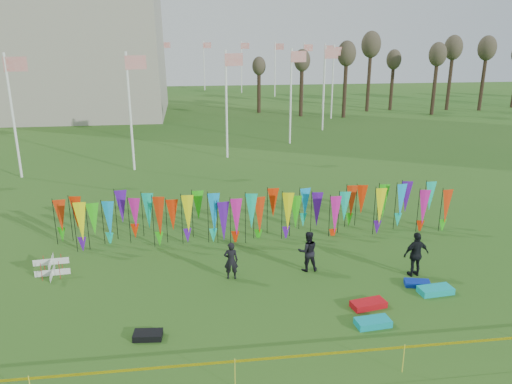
{
  "coord_description": "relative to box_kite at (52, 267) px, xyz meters",
  "views": [
    {
      "loc": [
        -2.8,
        -13.67,
        9.09
      ],
      "look_at": [
        -0.16,
        6.0,
        2.79
      ],
      "focal_mm": 35.0,
      "sensor_mm": 36.0,
      "label": 1
    }
  ],
  "objects": [
    {
      "name": "ground",
      "position": [
        8.38,
        -4.94,
        -0.38
      ],
      "size": [
        160.0,
        160.0,
        0.0
      ],
      "primitive_type": "plane",
      "color": "#245818",
      "rests_on": "ground"
    },
    {
      "name": "flagpole_ring",
      "position": [
        -5.62,
        43.06,
        3.62
      ],
      "size": [
        57.4,
        56.16,
        8.0
      ],
      "color": "white",
      "rests_on": "ground"
    },
    {
      "name": "banner_row",
      "position": [
        8.66,
        2.94,
        0.94
      ],
      "size": [
        18.64,
        0.64,
        2.19
      ],
      "color": "black",
      "rests_on": "ground"
    },
    {
      "name": "caution_tape_near",
      "position": [
        8.16,
        -7.42,
        0.4
      ],
      "size": [
        26.0,
        0.02,
        0.9
      ],
      "color": "#FDED05",
      "rests_on": "ground"
    },
    {
      "name": "tree_line",
      "position": [
        40.38,
        39.06,
        5.79
      ],
      "size": [
        53.92,
        1.92,
        7.84
      ],
      "color": "#3B2B1D",
      "rests_on": "ground"
    },
    {
      "name": "box_kite",
      "position": [
        0.0,
        0.0,
        0.0
      ],
      "size": [
        0.68,
        0.68,
        0.75
      ],
      "rotation": [
        0.0,
        0.0,
        0.1
      ],
      "color": "red",
      "rests_on": "ground"
    },
    {
      "name": "person_left",
      "position": [
        6.95,
        -1.14,
        0.38
      ],
      "size": [
        0.58,
        0.44,
        1.51
      ],
      "primitive_type": "imported",
      "rotation": [
        0.0,
        0.0,
        3.07
      ],
      "color": "black",
      "rests_on": "ground"
    },
    {
      "name": "person_mid",
      "position": [
        10.05,
        -0.83,
        0.45
      ],
      "size": [
        0.81,
        0.5,
        1.66
      ],
      "primitive_type": "imported",
      "rotation": [
        0.0,
        0.0,
        3.15
      ],
      "color": "black",
      "rests_on": "ground"
    },
    {
      "name": "person_right",
      "position": [
        14.13,
        -1.84,
        0.53
      ],
      "size": [
        1.14,
        0.74,
        1.81
      ],
      "primitive_type": "imported",
      "rotation": [
        0.0,
        0.0,
        3.28
      ],
      "color": "black",
      "rests_on": "ground"
    },
    {
      "name": "kite_bag_turquoise",
      "position": [
        11.25,
        -5.05,
        -0.26
      ],
      "size": [
        1.18,
        0.67,
        0.23
      ],
      "primitive_type": "cube",
      "rotation": [
        0.0,
        0.0,
        0.1
      ],
      "color": "#0CAAB7",
      "rests_on": "ground"
    },
    {
      "name": "kite_bag_blue",
      "position": [
        13.88,
        -2.66,
        -0.28
      ],
      "size": [
        1.01,
        0.7,
        0.19
      ],
      "primitive_type": "cube",
      "rotation": [
        0.0,
        0.0,
        -0.25
      ],
      "color": "#0A2BAF",
      "rests_on": "ground"
    },
    {
      "name": "kite_bag_red",
      "position": [
        11.51,
        -3.91,
        -0.27
      ],
      "size": [
        1.29,
        0.77,
        0.22
      ],
      "primitive_type": "cube",
      "rotation": [
        0.0,
        0.0,
        0.19
      ],
      "color": "red",
      "rests_on": "ground"
    },
    {
      "name": "kite_bag_black",
      "position": [
        4.02,
        -4.79,
        -0.27
      ],
      "size": [
        0.93,
        0.59,
        0.21
      ],
      "primitive_type": "cube",
      "rotation": [
        0.0,
        0.0,
        -0.09
      ],
      "color": "black",
      "rests_on": "ground"
    },
    {
      "name": "kite_bag_teal",
      "position": [
        14.29,
        -3.3,
        -0.26
      ],
      "size": [
        1.29,
        0.71,
        0.24
      ],
      "primitive_type": "cube",
      "rotation": [
        0.0,
        0.0,
        0.1
      ],
      "color": "#0DB9BA",
      "rests_on": "ground"
    }
  ]
}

